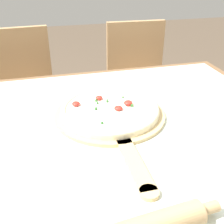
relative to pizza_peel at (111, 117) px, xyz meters
name	(u,v)px	position (x,y,z in m)	size (l,w,h in m)	color
dining_table	(112,150)	(-0.01, -0.05, -0.10)	(1.33, 1.05, 0.73)	brown
towel_cloth	(112,127)	(-0.01, -0.05, -0.01)	(1.25, 0.97, 0.00)	silver
pizza_peel	(111,117)	(0.00, 0.00, 0.00)	(0.39, 0.61, 0.01)	tan
pizza	(110,109)	(0.00, 0.02, 0.02)	(0.35, 0.35, 0.04)	beige
chair_left	(24,92)	(-0.35, 0.82, -0.24)	(0.43, 0.43, 0.87)	tan
chair_right	(138,81)	(0.38, 0.82, -0.24)	(0.42, 0.42, 0.87)	tan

